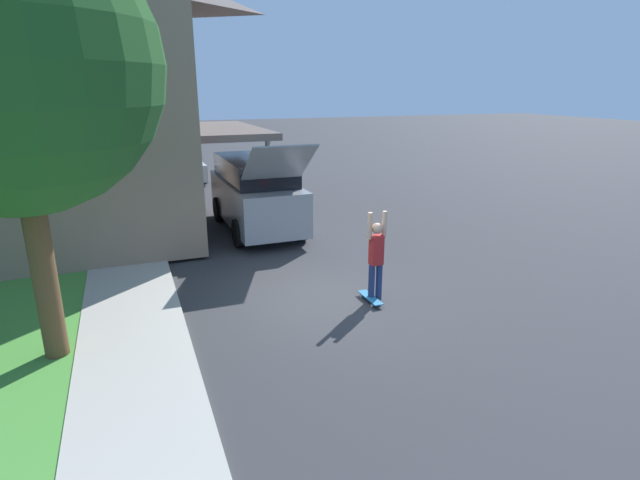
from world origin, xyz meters
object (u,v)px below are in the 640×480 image
object	(u,v)px
skateboard	(370,298)
skateboarder	(376,256)
lawn_tree_near	(8,66)
suv_parked	(256,193)
car_down_street	(182,166)

from	to	relation	value
skateboard	skateboarder	bearing A→B (deg)	19.07
lawn_tree_near	skateboard	xyz separation A→B (m)	(5.71, 0.16, -4.39)
suv_parked	car_down_street	bearing A→B (deg)	96.33
lawn_tree_near	car_down_street	size ratio (longest dim) A/B	1.49
car_down_street	skateboarder	xyz separation A→B (m)	(2.01, -15.87, 0.30)
lawn_tree_near	suv_parked	distance (m)	8.61
lawn_tree_near	car_down_street	bearing A→B (deg)	76.63
car_down_street	skateboarder	world-z (taller)	skateboarder
car_down_street	skateboard	size ratio (longest dim) A/B	5.45
car_down_street	suv_parked	bearing A→B (deg)	-83.67
lawn_tree_near	skateboarder	bearing A→B (deg)	1.98
suv_parked	car_down_street	world-z (taller)	suv_parked
lawn_tree_near	skateboard	size ratio (longest dim) A/B	8.11
lawn_tree_near	suv_parked	xyz separation A→B (m)	(4.91, 6.25, -3.32)
suv_parked	skateboarder	bearing A→B (deg)	-81.36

